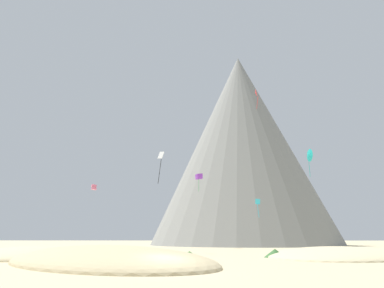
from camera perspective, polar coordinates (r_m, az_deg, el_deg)
ground_plane at (r=25.05m, az=-3.92°, el=-20.27°), size 400.00×400.00×0.00m
dune_foreground_left at (r=49.19m, az=22.93°, el=-16.53°), size 26.94×30.22×2.30m
dune_foreground_right at (r=34.47m, az=-13.93°, el=-18.41°), size 28.66×29.37×3.20m
dune_midground at (r=45.90m, az=-25.49°, el=-16.47°), size 18.25×18.93×2.46m
bush_mid_center at (r=43.84m, az=13.42°, el=-16.96°), size 3.15×3.15×0.97m
bush_far_left at (r=49.59m, az=-22.85°, el=-16.08°), size 1.58×1.58×0.75m
bush_low_patch at (r=41.82m, az=-0.44°, el=-17.62°), size 2.81×2.81×0.76m
bush_scatter_east at (r=32.69m, az=-7.87°, el=-17.99°), size 2.66×2.66×1.04m
bush_far_right at (r=35.41m, az=-12.04°, el=-17.75°), size 2.77×2.77×0.81m
rock_massif at (r=111.92m, az=8.28°, el=-1.69°), size 77.56×77.56×61.15m
kite_rainbow_low at (r=64.79m, az=-15.75°, el=-6.82°), size 1.12×1.11×0.97m
kite_teal_mid at (r=68.59m, az=18.60°, el=-1.78°), size 0.66×2.40×5.19m
kite_white_mid at (r=57.05m, az=-5.15°, el=-2.49°), size 1.17×0.87×5.39m
kite_cyan_low at (r=56.74m, az=10.71°, el=-9.60°), size 0.76×0.57×2.96m
kite_violet_mid at (r=80.40m, az=1.15°, el=-5.36°), size 1.77×1.74×4.03m
kite_red_high at (r=67.57m, az=10.39°, el=8.18°), size 0.74×1.53×3.97m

